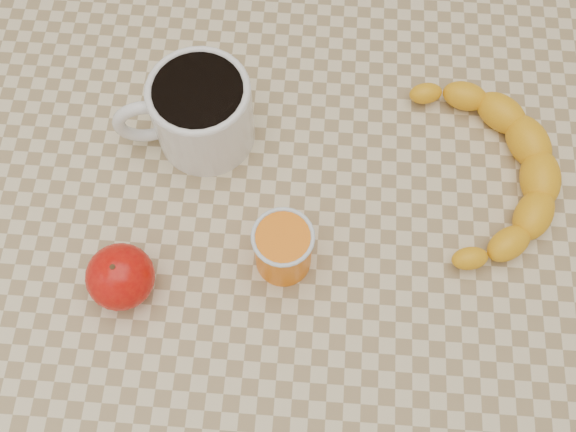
# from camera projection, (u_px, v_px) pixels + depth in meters

# --- Properties ---
(ground) EXTENTS (3.00, 3.00, 0.00)m
(ground) POSITION_uv_depth(u_px,v_px,m) (288.00, 355.00, 1.37)
(ground) COLOR tan
(ground) RESTS_ON ground
(table) EXTENTS (0.80, 0.80, 0.75)m
(table) POSITION_uv_depth(u_px,v_px,m) (288.00, 251.00, 0.76)
(table) COLOR beige
(table) RESTS_ON ground
(coffee_mug) EXTENTS (0.16, 0.13, 0.09)m
(coffee_mug) POSITION_uv_depth(u_px,v_px,m) (199.00, 111.00, 0.67)
(coffee_mug) COLOR white
(coffee_mug) RESTS_ON table
(orange_juice_glass) EXTENTS (0.06, 0.06, 0.07)m
(orange_juice_glass) POSITION_uv_depth(u_px,v_px,m) (283.00, 248.00, 0.63)
(orange_juice_glass) COLOR orange
(orange_juice_glass) RESTS_ON table
(apple) EXTENTS (0.09, 0.09, 0.06)m
(apple) POSITION_uv_depth(u_px,v_px,m) (120.00, 277.00, 0.62)
(apple) COLOR #AA0505
(apple) RESTS_ON table
(banana) EXTENTS (0.20, 0.28, 0.04)m
(banana) POSITION_uv_depth(u_px,v_px,m) (486.00, 170.00, 0.68)
(banana) COLOR #F9AF16
(banana) RESTS_ON table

